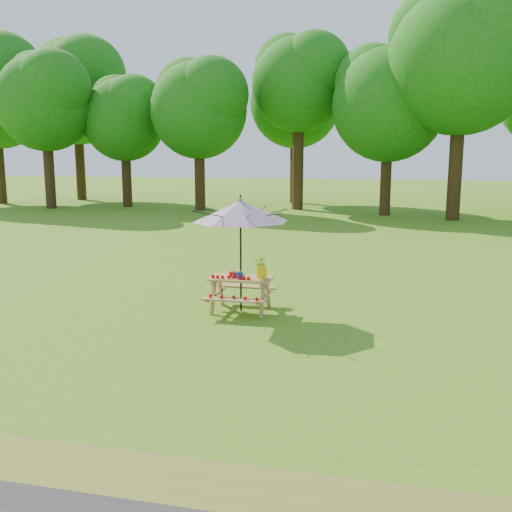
# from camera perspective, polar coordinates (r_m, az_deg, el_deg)

# --- Properties ---
(ground) EXTENTS (120.00, 120.00, 0.00)m
(ground) POSITION_cam_1_polar(r_m,az_deg,el_deg) (7.93, 22.31, -13.01)
(ground) COLOR #437516
(ground) RESTS_ON ground
(treeline) EXTENTS (60.00, 12.00, 16.00)m
(treeline) POSITION_cam_1_polar(r_m,az_deg,el_deg) (29.65, 16.49, 19.54)
(treeline) COLOR #186110
(treeline) RESTS_ON ground
(picnic_table) EXTENTS (1.20, 1.32, 0.67)m
(picnic_table) POSITION_cam_1_polar(r_m,az_deg,el_deg) (11.05, -1.52, -3.89)
(picnic_table) COLOR #AA814D
(picnic_table) RESTS_ON ground
(patio_umbrella) EXTENTS (2.36, 2.36, 2.25)m
(patio_umbrella) POSITION_cam_1_polar(r_m,az_deg,el_deg) (10.78, -1.56, 4.51)
(patio_umbrella) COLOR black
(patio_umbrella) RESTS_ON ground
(produce_bins) EXTENTS (0.28, 0.45, 0.13)m
(produce_bins) POSITION_cam_1_polar(r_m,az_deg,el_deg) (11.00, -1.88, -1.84)
(produce_bins) COLOR red
(produce_bins) RESTS_ON picnic_table
(tomatoes_row) EXTENTS (0.77, 0.13, 0.07)m
(tomatoes_row) POSITION_cam_1_polar(r_m,az_deg,el_deg) (10.84, -2.54, -2.12)
(tomatoes_row) COLOR #C01006
(tomatoes_row) RESTS_ON picnic_table
(flower_bucket) EXTENTS (0.28, 0.24, 0.44)m
(flower_bucket) POSITION_cam_1_polar(r_m,az_deg,el_deg) (10.87, 0.57, -1.00)
(flower_bucket) COLOR yellow
(flower_bucket) RESTS_ON picnic_table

